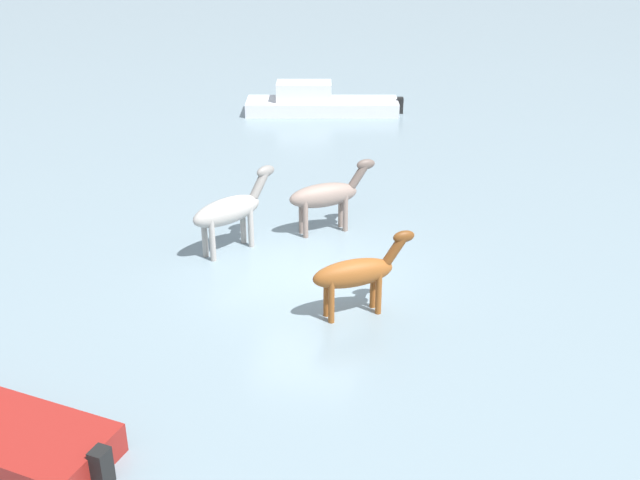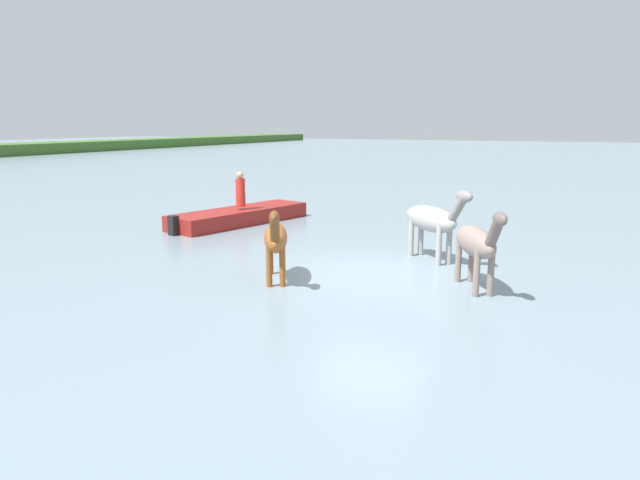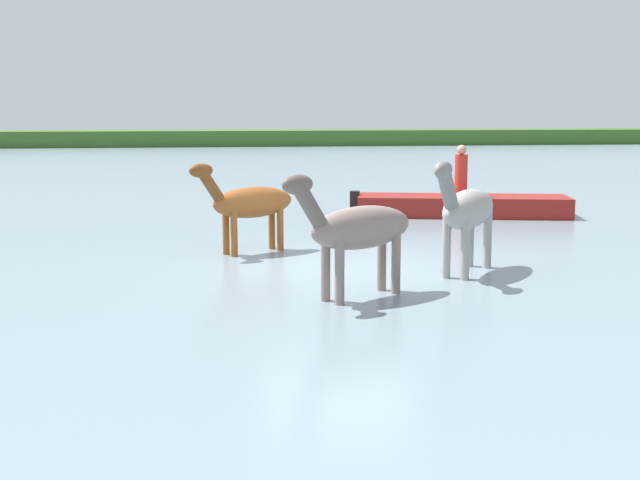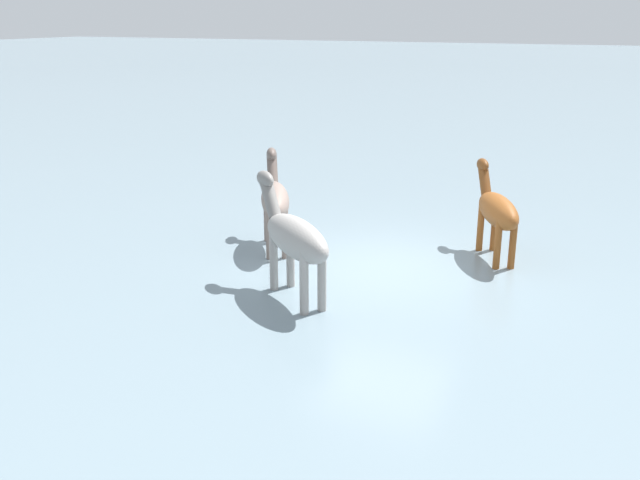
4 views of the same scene
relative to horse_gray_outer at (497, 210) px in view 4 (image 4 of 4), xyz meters
The scene contains 4 objects.
ground_plane 2.36m from the horse_gray_outer, 51.71° to the right, with size 206.35×206.35×0.00m, color gray.
horse_gray_outer is the anchor object (origin of this frame).
horse_chestnut_trailing 4.19m from the horse_gray_outer, 37.95° to the right, with size 1.80×2.15×1.89m.
horse_mid_herd 4.22m from the horse_gray_outer, 73.49° to the right, with size 2.17×1.50×1.80m.
Camera 4 is at (11.25, 3.79, 4.42)m, focal length 38.55 mm.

